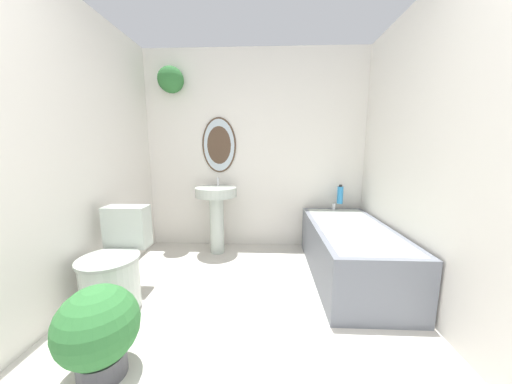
% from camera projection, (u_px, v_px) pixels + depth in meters
% --- Properties ---
extents(wall_back, '(2.77, 0.30, 2.40)m').
position_uv_depth(wall_back, '(249.00, 147.00, 3.17)').
color(wall_back, silver).
rests_on(wall_back, ground_plane).
extents(wall_left, '(0.06, 2.86, 2.40)m').
position_uv_depth(wall_left, '(60.00, 153.00, 1.87)').
color(wall_left, silver).
rests_on(wall_left, ground_plane).
extents(wall_right, '(0.06, 2.86, 2.40)m').
position_uv_depth(wall_right, '(444.00, 154.00, 1.75)').
color(wall_right, silver).
rests_on(wall_right, ground_plane).
extents(toilet, '(0.45, 0.60, 0.75)m').
position_uv_depth(toilet, '(115.00, 269.00, 2.03)').
color(toilet, '#B2BCB2').
rests_on(toilet, ground_plane).
extents(pedestal_sink, '(0.48, 0.48, 0.89)m').
position_uv_depth(pedestal_sink, '(216.00, 206.00, 3.01)').
color(pedestal_sink, '#B2BCB2').
rests_on(pedestal_sink, ground_plane).
extents(bathtub, '(0.71, 1.51, 0.58)m').
position_uv_depth(bathtub, '(350.00, 250.00, 2.47)').
color(bathtub, slate).
rests_on(bathtub, ground_plane).
extents(shampoo_bottle, '(0.07, 0.07, 0.23)m').
position_uv_depth(shampoo_bottle, '(340.00, 195.00, 3.06)').
color(shampoo_bottle, '#2D84C6').
rests_on(shampoo_bottle, bathtub).
extents(potted_plant, '(0.42, 0.42, 0.52)m').
position_uv_depth(potted_plant, '(98.00, 329.00, 1.37)').
color(potted_plant, '#47474C').
rests_on(potted_plant, ground_plane).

